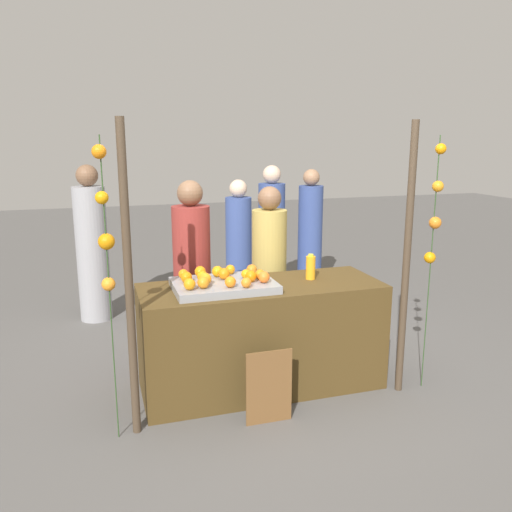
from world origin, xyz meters
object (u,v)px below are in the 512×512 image
Objects in this scene: vendor_right at (269,278)px; vendor_left at (192,280)px; chalkboard_sign at (269,388)px; orange_1 at (246,274)px; juice_bottle at (311,267)px; orange_0 at (224,274)px; stall_counter at (262,336)px.

vendor_left is at bearing 178.47° from vendor_right.
chalkboard_sign is 0.34× the size of vendor_left.
vendor_left is (-0.30, 1.20, 0.49)m from chalkboard_sign.
vendor_right is at bearing 57.09° from orange_1.
orange_1 is 0.05× the size of vendor_left.
chalkboard_sign is (-0.56, -0.60, -0.69)m from juice_bottle.
vendor_right is (0.57, 0.59, -0.23)m from orange_0.
juice_bottle is at bearing 46.92° from chalkboard_sign.
orange_1 is 0.88m from chalkboard_sign.
vendor_right reaches higher than chalkboard_sign.
vendor_right is (0.28, 0.63, 0.30)m from stall_counter.
orange_1 is 0.13× the size of chalkboard_sign.
juice_bottle is (0.56, 0.04, 0.00)m from orange_1.
orange_1 is 0.73m from vendor_left.
orange_0 reaches higher than chalkboard_sign.
vendor_left reaches higher than juice_bottle.
juice_bottle is (0.43, 0.05, 0.52)m from stall_counter.
vendor_right is at bearing -1.53° from vendor_left.
vendor_left is 1.04× the size of vendor_right.
orange_0 is at bearing -178.93° from juice_bottle.
orange_1 is at bearing -9.19° from orange_0.
juice_bottle is 0.64m from vendor_right.
juice_bottle reaches higher than orange_0.
vendor_left is at bearing 102.50° from orange_0.
chalkboard_sign is at bearing -89.82° from orange_1.
vendor_left is at bearing 115.34° from orange_1.
chalkboard_sign is at bearing -73.81° from orange_0.
stall_counter is 0.61m from orange_0.
stall_counter is 0.85m from vendor_left.
vendor_left is (-0.14, 0.61, -0.20)m from orange_0.
chalkboard_sign is 1.33m from vendor_right.
stall_counter is 0.58m from chalkboard_sign.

